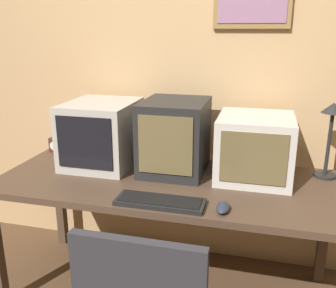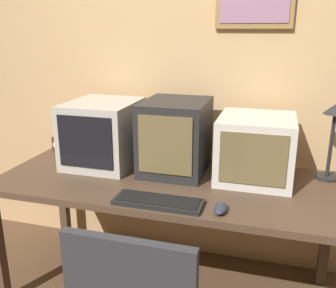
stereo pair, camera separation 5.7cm
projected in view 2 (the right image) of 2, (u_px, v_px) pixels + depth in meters
wall_back at (190, 67)px, 2.36m from camera, size 8.00×0.08×2.60m
desk at (168, 191)px, 2.09m from camera, size 1.89×0.79×0.73m
monitor_left at (103, 133)px, 2.28m from camera, size 0.40×0.47×0.39m
monitor_center at (175, 136)px, 2.15m from camera, size 0.36×0.43×0.42m
monitor_right at (255, 148)px, 2.05m from camera, size 0.40×0.43×0.35m
keyboard_main at (158, 202)px, 1.78m from camera, size 0.43×0.15×0.03m
mouse_near_keyboard at (221, 208)px, 1.70m from camera, size 0.06×0.12×0.03m
desk_clock at (59, 144)px, 2.55m from camera, size 0.08×0.05×0.10m
desk_lamp at (333, 126)px, 2.00m from camera, size 0.13×0.13×0.42m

